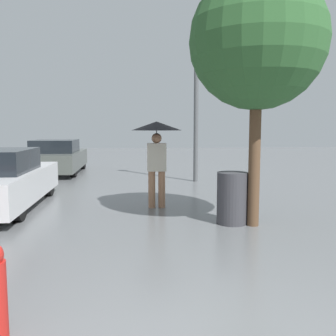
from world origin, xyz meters
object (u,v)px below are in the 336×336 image
at_px(tree, 257,42).
at_px(pedestrian, 157,139).
at_px(street_lamp, 196,81).
at_px(trash_bin, 232,198).
at_px(parked_car_farthest, 57,157).

bearing_deg(tree, pedestrian, 133.51).
distance_m(tree, street_lamp, 5.58).
bearing_deg(trash_bin, parked_car_farthest, 119.69).
bearing_deg(tree, parked_car_farthest, 120.90).
xyz_separation_m(parked_car_farthest, trash_bin, (4.65, -8.16, -0.14)).
bearing_deg(pedestrian, trash_bin, -50.02).
height_order(parked_car_farthest, trash_bin, parked_car_farthest).
xyz_separation_m(pedestrian, tree, (1.60, -1.69, 1.69)).
xyz_separation_m(street_lamp, trash_bin, (-0.28, -5.40, -2.76)).
relative_size(pedestrian, parked_car_farthest, 0.43).
relative_size(pedestrian, trash_bin, 2.00).
bearing_deg(pedestrian, street_lamp, 68.26).
xyz_separation_m(parked_car_farthest, street_lamp, (4.94, -2.76, 2.63)).
bearing_deg(street_lamp, trash_bin, -93.00).
relative_size(parked_car_farthest, street_lamp, 0.87).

